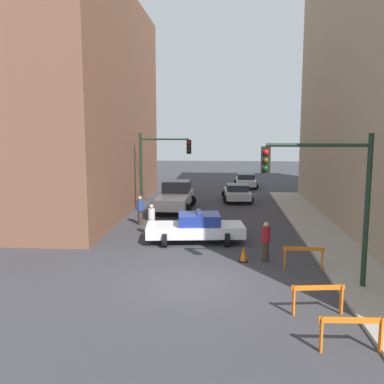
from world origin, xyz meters
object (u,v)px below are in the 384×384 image
at_px(traffic_light_near, 332,187).
at_px(barrier_front, 351,329).
at_px(pedestrian_corner, 140,210).
at_px(barrier_mid, 318,295).
at_px(police_car, 196,227).
at_px(pedestrian_crossing, 151,220).
at_px(white_truck, 175,197).
at_px(traffic_cone, 243,254).
at_px(parked_car_mid, 246,180).
at_px(pedestrian_sidewalk, 266,241).
at_px(parked_car_near, 237,192).
at_px(barrier_back, 303,254).
at_px(traffic_light_far, 157,161).

relative_size(traffic_light_near, barrier_front, 3.25).
bearing_deg(pedestrian_corner, barrier_mid, 115.51).
bearing_deg(barrier_mid, police_car, 117.40).
height_order(traffic_light_near, barrier_mid, traffic_light_near).
distance_m(police_car, pedestrian_crossing, 2.58).
distance_m(white_truck, traffic_cone, 12.01).
height_order(pedestrian_corner, barrier_mid, pedestrian_corner).
distance_m(parked_car_mid, pedestrian_sidewalk, 22.85).
xyz_separation_m(parked_car_near, parked_car_mid, (1.04, 7.75, 0.00)).
bearing_deg(white_truck, pedestrian_crossing, -91.49).
distance_m(parked_car_near, pedestrian_crossing, 12.18).
relative_size(police_car, parked_car_mid, 1.12).
bearing_deg(barrier_back, barrier_mid, -94.54).
height_order(white_truck, pedestrian_sidewalk, white_truck).
xyz_separation_m(pedestrian_corner, barrier_back, (7.90, -7.39, -0.24)).
bearing_deg(police_car, parked_car_near, -17.14).
bearing_deg(pedestrian_corner, white_truck, -115.04).
distance_m(traffic_light_far, pedestrian_crossing, 7.26).
distance_m(parked_car_mid, pedestrian_corner, 17.78).
bearing_deg(parked_car_near, barrier_front, -87.14).
bearing_deg(pedestrian_sidewalk, parked_car_near, 53.05).
relative_size(traffic_light_near, pedestrian_corner, 3.13).
height_order(white_truck, parked_car_near, white_truck).
height_order(barrier_back, traffic_cone, barrier_back).
xyz_separation_m(traffic_light_near, barrier_front, (-0.47, -4.33, -2.91)).
relative_size(traffic_light_near, traffic_cone, 7.93).
relative_size(pedestrian_crossing, traffic_cone, 2.53).
bearing_deg(barrier_front, traffic_light_far, 112.92).
height_order(barrier_mid, barrier_back, same).
height_order(police_car, barrier_back, police_car).
xyz_separation_m(traffic_light_near, pedestrian_corner, (-8.39, 9.37, -2.67)).
relative_size(traffic_light_near, parked_car_mid, 1.20).
bearing_deg(pedestrian_crossing, pedestrian_sidewalk, 52.21).
bearing_deg(traffic_light_far, barrier_mid, -65.38).
distance_m(traffic_light_far, barrier_front, 19.62).
bearing_deg(parked_car_near, pedestrian_sidewalk, -89.78).
bearing_deg(parked_car_mid, white_truck, -113.46).
distance_m(police_car, barrier_front, 11.04).
height_order(police_car, pedestrian_corner, pedestrian_corner).
bearing_deg(traffic_light_far, white_truck, 25.27).
height_order(parked_car_mid, barrier_back, parked_car_mid).
bearing_deg(barrier_front, parked_car_mid, 92.09).
xyz_separation_m(white_truck, parked_car_near, (4.32, 3.96, -0.23)).
xyz_separation_m(pedestrian_crossing, barrier_mid, (6.48, -8.98, -0.24)).
bearing_deg(white_truck, pedestrian_sidewalk, -64.10).
xyz_separation_m(police_car, white_truck, (-1.98, 8.32, 0.18)).
bearing_deg(white_truck, barrier_back, -60.52).
xyz_separation_m(pedestrian_crossing, traffic_cone, (4.53, -3.97, -0.54)).
height_order(police_car, pedestrian_crossing, pedestrian_crossing).
distance_m(police_car, parked_car_near, 12.49).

